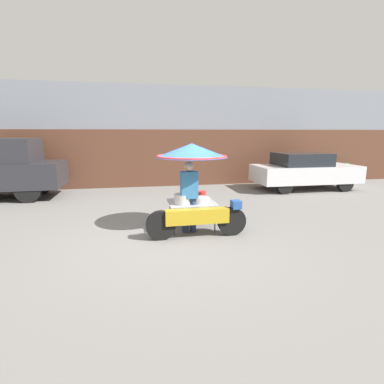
{
  "coord_description": "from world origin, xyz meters",
  "views": [
    {
      "loc": [
        -0.9,
        -6.23,
        2.26
      ],
      "look_at": [
        0.4,
        0.49,
        0.9
      ],
      "focal_mm": 28.0,
      "sensor_mm": 36.0,
      "label": 1
    }
  ],
  "objects_px": {
    "vendor_motorcycle_cart": "(193,168)",
    "parked_car": "(304,171)",
    "potted_plant": "(346,171)",
    "vendor_person": "(189,193)"
  },
  "relations": [
    {
      "from": "vendor_motorcycle_cart",
      "to": "potted_plant",
      "type": "relative_size",
      "value": 2.41
    },
    {
      "from": "vendor_motorcycle_cart",
      "to": "potted_plant",
      "type": "xyz_separation_m",
      "value": [
        8.19,
        5.36,
        -0.95
      ]
    },
    {
      "from": "potted_plant",
      "to": "vendor_motorcycle_cart",
      "type": "bearing_deg",
      "value": -146.79
    },
    {
      "from": "vendor_person",
      "to": "potted_plant",
      "type": "bearing_deg",
      "value": 33.55
    },
    {
      "from": "vendor_motorcycle_cart",
      "to": "parked_car",
      "type": "height_order",
      "value": "vendor_motorcycle_cart"
    },
    {
      "from": "vendor_motorcycle_cart",
      "to": "parked_car",
      "type": "distance_m",
      "value": 6.96
    },
    {
      "from": "parked_car",
      "to": "potted_plant",
      "type": "distance_m",
      "value": 2.97
    },
    {
      "from": "vendor_motorcycle_cart",
      "to": "vendor_person",
      "type": "bearing_deg",
      "value": -127.27
    },
    {
      "from": "potted_plant",
      "to": "vendor_person",
      "type": "bearing_deg",
      "value": -146.45
    },
    {
      "from": "vendor_person",
      "to": "potted_plant",
      "type": "xyz_separation_m",
      "value": [
        8.3,
        5.51,
        -0.39
      ]
    }
  ]
}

